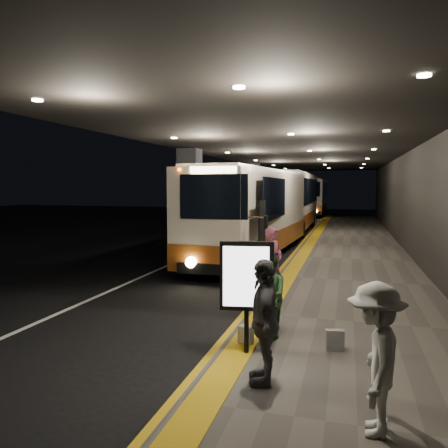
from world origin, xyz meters
The scene contains 19 objects.
ground centered at (0.00, 0.00, 0.00)m, with size 90.00×90.00×0.00m, color black.
lane_line_white centered at (-1.80, 5.00, 0.01)m, with size 0.12×50.00×0.01m, color silver.
kerb_stripe_yellow centered at (2.35, 5.00, 0.01)m, with size 0.18×50.00×0.01m, color gold.
sidewalk centered at (4.75, 5.00, 0.07)m, with size 4.50×50.00×0.15m, color #514C44.
tactile_strip centered at (2.85, 5.00, 0.16)m, with size 0.50×50.00×0.01m, color gold.
terminal_wall centered at (7.00, 5.00, 3.00)m, with size 0.10×50.00×6.00m, color black.
support_columns centered at (-1.50, 4.00, 2.20)m, with size 0.80×24.80×4.40m.
canopy centered at (2.50, 5.00, 4.60)m, with size 9.00×50.00×0.40m, color black.
coach_main centered at (0.85, 5.18, 1.68)m, with size 3.01×11.36×3.51m.
coach_second centered at (1.00, 16.16, 1.77)m, with size 2.46×11.74×3.69m.
coach_third centered at (1.10, 32.89, 1.70)m, with size 2.51×11.33×3.55m.
passenger_boarding centered at (2.80, -1.59, 1.03)m, with size 0.64×0.42×1.76m, color #A34C66.
passenger_waiting_green centered at (3.21, -4.59, 0.94)m, with size 0.77×0.48×1.59m, color #376337.
passenger_waiting_white centered at (4.92, -7.33, 1.01)m, with size 1.11×0.52×1.72m, color beige.
passenger_waiting_grey centered at (3.48, -6.42, 1.04)m, with size 1.04×0.53×1.78m, color #525055.
bag_polka centered at (4.42, -4.92, 0.33)m, with size 0.30×0.13×0.36m, color black.
bag_plain centered at (2.89, -5.01, 0.31)m, with size 0.25×0.15×0.32m, color beige.
info_sign centered at (3.00, -5.44, 1.42)m, with size 0.89×0.25×1.88m.
stanchion_post centered at (2.92, -2.14, 0.74)m, with size 0.05×0.05×1.18m, color black.
Camera 1 is at (4.58, -12.35, 2.93)m, focal length 35.00 mm.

